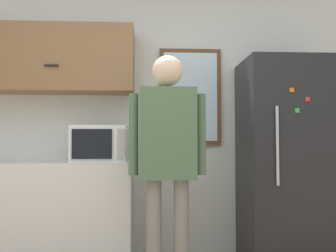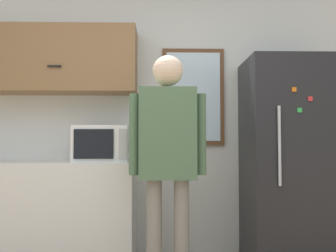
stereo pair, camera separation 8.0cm
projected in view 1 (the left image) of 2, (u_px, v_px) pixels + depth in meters
The scene contains 7 objects.
back_wall at pixel (137, 114), 3.64m from camera, with size 6.00×0.06×2.70m.
counter at pixel (5, 215), 3.20m from camera, with size 2.17×0.64×0.91m.
upper_cabinets at pixel (14, 59), 3.41m from camera, with size 2.17×0.36×0.61m.
microwave at pixel (100, 144), 3.24m from camera, with size 0.46×0.43×0.31m.
person at pixel (168, 146), 2.74m from camera, with size 0.56×0.23×1.72m.
refrigerator at pixel (289, 162), 3.33m from camera, with size 0.82×0.69×1.81m.
window at pixel (190, 97), 3.64m from camera, with size 0.60×0.05×0.94m.
Camera 1 is at (0.11, -1.54, 1.07)m, focal length 40.00 mm.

